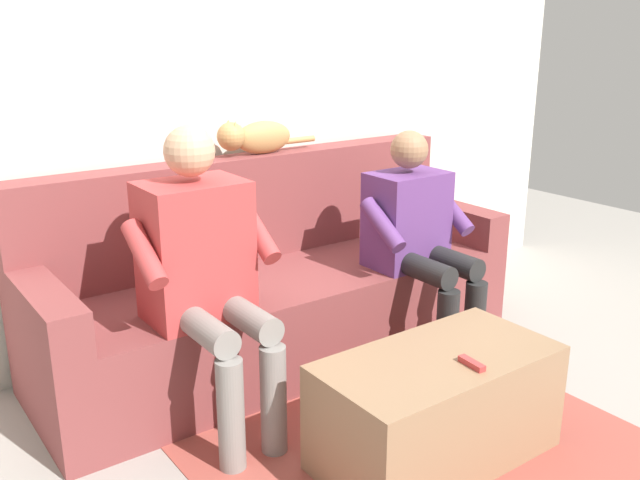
{
  "coord_description": "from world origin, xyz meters",
  "views": [
    {
      "loc": [
        1.66,
        2.52,
        1.55
      ],
      "look_at": [
        0.0,
        0.23,
        0.67
      ],
      "focal_mm": 38.81,
      "sensor_mm": 36.0,
      "label": 1
    }
  ],
  "objects_px": {
    "cat_on_backrest": "(254,137)",
    "remote_red": "(472,363)",
    "couch": "(275,290)",
    "person_left_seated": "(417,233)",
    "coffee_table": "(436,407)",
    "person_right_seated": "(203,264)"
  },
  "relations": [
    {
      "from": "coffee_table",
      "to": "cat_on_backrest",
      "type": "height_order",
      "value": "cat_on_backrest"
    },
    {
      "from": "coffee_table",
      "to": "person_left_seated",
      "type": "relative_size",
      "value": 0.82
    },
    {
      "from": "cat_on_backrest",
      "to": "remote_red",
      "type": "distance_m",
      "value": 1.58
    },
    {
      "from": "person_left_seated",
      "to": "remote_red",
      "type": "distance_m",
      "value": 0.99
    },
    {
      "from": "person_left_seated",
      "to": "couch",
      "type": "bearing_deg",
      "value": -35.46
    },
    {
      "from": "person_left_seated",
      "to": "person_right_seated",
      "type": "xyz_separation_m",
      "value": [
        1.11,
        -0.03,
        0.06
      ]
    },
    {
      "from": "couch",
      "to": "cat_on_backrest",
      "type": "bearing_deg",
      "value": -100.96
    },
    {
      "from": "couch",
      "to": "coffee_table",
      "type": "distance_m",
      "value": 1.1
    },
    {
      "from": "person_right_seated",
      "to": "coffee_table",
      "type": "bearing_deg",
      "value": 127.0
    },
    {
      "from": "couch",
      "to": "coffee_table",
      "type": "relative_size",
      "value": 2.6
    },
    {
      "from": "person_right_seated",
      "to": "remote_red",
      "type": "height_order",
      "value": "person_right_seated"
    },
    {
      "from": "coffee_table",
      "to": "person_left_seated",
      "type": "bearing_deg",
      "value": -128.13
    },
    {
      "from": "person_left_seated",
      "to": "cat_on_backrest",
      "type": "distance_m",
      "value": 0.92
    },
    {
      "from": "couch",
      "to": "person_right_seated",
      "type": "distance_m",
      "value": 0.75
    },
    {
      "from": "coffee_table",
      "to": "remote_red",
      "type": "bearing_deg",
      "value": 106.07
    },
    {
      "from": "person_left_seated",
      "to": "coffee_table",
      "type": "bearing_deg",
      "value": 51.87
    },
    {
      "from": "cat_on_backrest",
      "to": "remote_red",
      "type": "relative_size",
      "value": 4.98
    },
    {
      "from": "coffee_table",
      "to": "remote_red",
      "type": "relative_size",
      "value": 8.13
    },
    {
      "from": "coffee_table",
      "to": "person_right_seated",
      "type": "distance_m",
      "value": 1.03
    },
    {
      "from": "person_left_seated",
      "to": "person_right_seated",
      "type": "relative_size",
      "value": 0.91
    },
    {
      "from": "remote_red",
      "to": "person_left_seated",
      "type": "bearing_deg",
      "value": 152.96
    },
    {
      "from": "person_right_seated",
      "to": "remote_red",
      "type": "distance_m",
      "value": 1.07
    }
  ]
}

